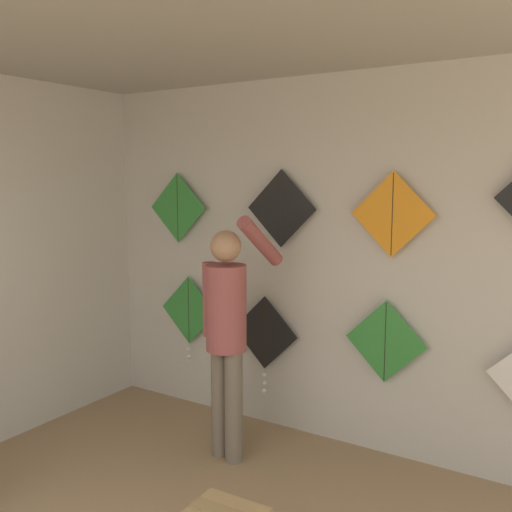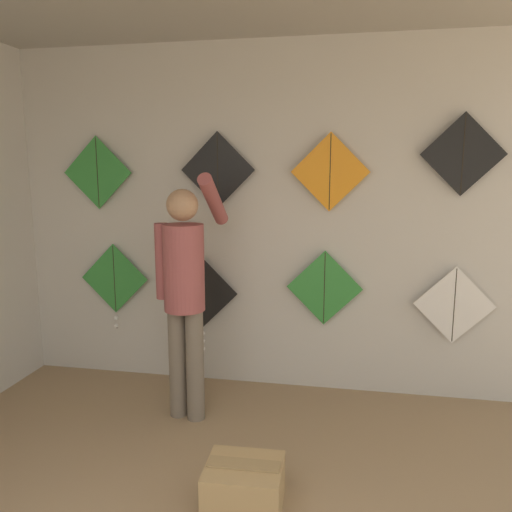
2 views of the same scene
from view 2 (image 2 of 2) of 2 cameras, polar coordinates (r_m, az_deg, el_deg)
The scene contains 11 objects.
back_panel at distance 4.07m, azimuth 1.63°, elevation 4.13°, with size 5.06×0.06×2.80m, color beige.
shopkeeper at distance 3.58m, azimuth -8.13°, elevation -3.16°, with size 0.45×0.59×1.79m.
cardboard_box at distance 2.95m, azimuth -1.38°, elevation -24.86°, with size 0.42×0.36×0.27m.
kite_0 at distance 4.49m, azimuth -15.86°, elevation -2.77°, with size 0.61×0.04×0.74m.
kite_1 at distance 4.23m, azimuth -6.15°, elevation -4.65°, with size 0.61×0.04×0.81m.
kite_2 at distance 4.03m, azimuth 7.82°, elevation -3.64°, with size 0.61×0.01×0.61m.
kite_3 at distance 4.13m, azimuth 21.71°, elevation -5.25°, with size 0.61×0.01×0.61m.
kite_4 at distance 4.43m, azimuth -17.66°, elevation 9.06°, with size 0.61×0.01×0.61m.
kite_5 at distance 4.05m, azimuth -4.40°, elevation 9.78°, with size 0.61×0.01×0.61m.
kite_6 at distance 3.92m, azimuth 8.47°, elevation 9.48°, with size 0.61×0.01×0.61m.
kite_7 at distance 4.00m, azimuth 22.59°, elevation 10.69°, with size 0.61×0.01×0.61m.
Camera 2 is at (0.63, -0.44, 1.82)m, focal length 35.00 mm.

